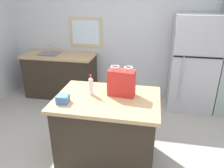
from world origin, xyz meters
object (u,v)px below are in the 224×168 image
object	(u,v)px
kitchen_island	(107,130)
bottle	(91,86)
shopping_bag	(121,83)
refrigerator	(193,63)
small_box	(63,99)

from	to	relation	value
kitchen_island	bottle	xyz separation A→B (m)	(-0.21, 0.05, 0.56)
shopping_bag	bottle	bearing A→B (deg)	-171.97
kitchen_island	refrigerator	size ratio (longest dim) A/B	0.71
kitchen_island	bottle	distance (m)	0.60
refrigerator	bottle	bearing A→B (deg)	-130.21
small_box	bottle	bearing A→B (deg)	46.05
bottle	refrigerator	bearing A→B (deg)	49.79
small_box	shopping_bag	bearing A→B (deg)	27.05
kitchen_island	shopping_bag	bearing A→B (deg)	34.87
shopping_bag	bottle	size ratio (longest dim) A/B	1.42
refrigerator	small_box	xyz separation A→B (m)	(-1.67, -1.94, 0.09)
shopping_bag	bottle	xyz separation A→B (m)	(-0.36, -0.05, -0.05)
kitchen_island	refrigerator	distance (m)	2.15
kitchen_island	refrigerator	bearing A→B (deg)	55.05
bottle	small_box	bearing A→B (deg)	-133.95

